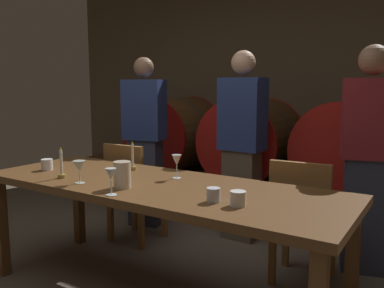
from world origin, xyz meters
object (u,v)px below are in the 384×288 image
object	(u,v)px
wine_glass_right	(177,161)
wine_glass_center	(111,175)
chair_left	(132,188)
cup_right	(238,198)
dining_table	(156,194)
candle_left	(62,169)
guest_center	(242,144)
cup_center	(213,195)
wine_glass_left	(79,167)
guest_left	(145,141)
guest_right	(368,158)
chair_right	(302,216)
pitcher	(122,175)
wine_barrel_left	(175,134)
wine_barrel_right	(349,147)
cup_left	(47,165)
wine_barrel_center	(252,140)
candle_right	(133,162)

from	to	relation	value
wine_glass_right	wine_glass_center	bearing A→B (deg)	-97.27
chair_left	cup_right	distance (m)	1.65
dining_table	candle_left	distance (m)	0.66
guest_center	cup_center	world-z (taller)	guest_center
wine_glass_left	cup_center	xyz separation A→B (m)	(0.91, 0.09, -0.07)
dining_table	guest_left	distance (m)	1.43
dining_table	guest_right	world-z (taller)	guest_right
chair_right	wine_glass_center	size ratio (longest dim) A/B	5.71
wine_glass_left	wine_glass_center	size ratio (longest dim) A/B	0.94
guest_center	wine_glass_left	world-z (taller)	guest_center
pitcher	wine_glass_left	xyz separation A→B (m)	(-0.30, -0.06, 0.02)
chair_left	wine_barrel_left	bearing A→B (deg)	-72.10
wine_barrel_right	cup_left	bearing A→B (deg)	-128.80
dining_table	cup_right	distance (m)	0.69
chair_left	guest_left	bearing A→B (deg)	-67.19
wine_barrel_right	candle_left	bearing A→B (deg)	-121.95
guest_right	guest_center	bearing A→B (deg)	-22.86
cup_center	cup_right	xyz separation A→B (m)	(0.14, 0.00, 0.00)
guest_right	cup_center	xyz separation A→B (m)	(-0.55, -1.30, -0.05)
dining_table	cup_center	distance (m)	0.56
wine_barrel_right	wine_glass_right	world-z (taller)	wine_barrel_right
candle_left	chair_right	bearing A→B (deg)	33.28
wine_glass_center	chair_right	bearing A→B (deg)	53.09
chair_right	dining_table	bearing A→B (deg)	37.61
dining_table	cup_right	bearing A→B (deg)	-14.41
cup_center	guest_left	bearing A→B (deg)	139.95
wine_barrel_center	candle_left	world-z (taller)	wine_barrel_center
chair_left	candle_left	size ratio (longest dim) A/B	4.17
chair_right	cup_right	distance (m)	0.89
wine_barrel_right	candle_right	size ratio (longest dim) A/B	4.12
chair_right	cup_right	bearing A→B (deg)	80.27
cup_right	candle_right	bearing A→B (deg)	159.18
candle_right	cup_right	bearing A→B (deg)	-20.82
chair_right	candle_left	size ratio (longest dim) A/B	4.17
candle_left	candle_right	distance (m)	0.51
guest_left	wine_glass_left	world-z (taller)	guest_left
candle_right	pitcher	bearing A→B (deg)	-55.88
cup_left	cup_right	distance (m)	1.57
chair_right	guest_left	world-z (taller)	guest_left
wine_barrel_center	chair_right	world-z (taller)	wine_barrel_center
guest_left	candle_right	distance (m)	1.00
wine_barrel_right	guest_left	xyz separation A→B (m)	(-1.71, -0.91, 0.04)
wine_barrel_left	wine_glass_right	size ratio (longest dim) A/B	5.57
candle_left	wine_glass_center	bearing A→B (deg)	-13.41
chair_left	guest_left	size ratio (longest dim) A/B	0.54
wine_barrel_center	wine_glass_left	bearing A→B (deg)	-94.42
candle_left	wine_glass_center	xyz separation A→B (m)	(0.58, -0.14, 0.05)
chair_left	cup_center	distance (m)	1.53
guest_right	wine_glass_right	size ratio (longest dim) A/B	10.41
guest_right	dining_table	bearing A→B (deg)	29.21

